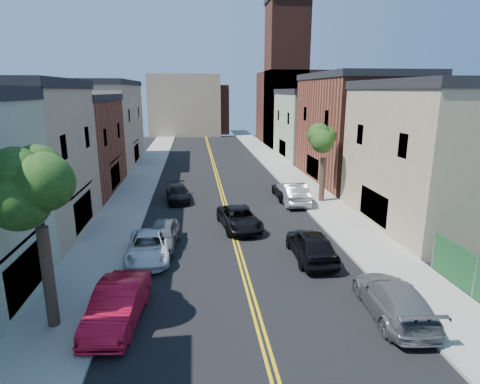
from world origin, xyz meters
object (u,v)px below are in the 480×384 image
object	(u,v)px
silver_car_right	(293,193)
dark_car_right_far	(288,190)
grey_car_left	(162,235)
red_sedan	(118,304)
black_car_left	(178,193)
black_car_right	(311,245)
black_suv_lane	(239,218)
white_pickup	(149,247)
grey_car_right	(393,299)

from	to	relation	value
silver_car_right	dark_car_right_far	xyz separation A→B (m)	(0.00, 1.66, -0.21)
grey_car_left	dark_car_right_far	xyz separation A→B (m)	(9.85, 10.02, -0.11)
red_sedan	black_car_left	size ratio (longest dim) A/B	1.08
black_car_left	black_car_right	world-z (taller)	black_car_right
black_car_left	dark_car_right_far	world-z (taller)	dark_car_right_far
dark_car_right_far	black_suv_lane	bearing A→B (deg)	55.42
white_pickup	black_car_left	xyz separation A→B (m)	(1.15, 11.59, -0.04)
grey_car_left	grey_car_right	world-z (taller)	grey_car_left
black_car_left	red_sedan	bearing A→B (deg)	-101.19
black_suv_lane	black_car_right	bearing A→B (deg)	-65.50
white_pickup	black_car_right	world-z (taller)	black_car_right
black_car_right	dark_car_right_far	world-z (taller)	black_car_right
black_car_right	dark_car_right_far	size ratio (longest dim) A/B	1.05
red_sedan	grey_car_right	size ratio (longest dim) A/B	0.94
grey_car_left	grey_car_right	bearing A→B (deg)	-36.28
black_car_left	grey_car_right	xyz separation A→B (m)	(9.30, -18.49, 0.10)
grey_car_left	silver_car_right	xyz separation A→B (m)	(9.85, 8.36, 0.10)
black_car_left	black_suv_lane	xyz separation A→B (m)	(4.30, -7.33, 0.05)
dark_car_right_far	black_suv_lane	xyz separation A→B (m)	(-5.00, -7.25, 0.05)
black_car_right	dark_car_right_far	xyz separation A→B (m)	(1.70, 12.60, -0.18)
grey_car_right	dark_car_right_far	world-z (taller)	grey_car_right
silver_car_right	dark_car_right_far	world-z (taller)	silver_car_right
grey_car_left	black_suv_lane	xyz separation A→B (m)	(4.85, 2.78, -0.06)
red_sedan	grey_car_right	distance (m)	11.01
black_car_right	grey_car_right	bearing A→B (deg)	106.76
silver_car_right	black_suv_lane	bearing A→B (deg)	48.76
white_pickup	grey_car_left	world-z (taller)	grey_car_left
silver_car_right	dark_car_right_far	bearing A→B (deg)	-89.41
black_car_left	silver_car_right	distance (m)	9.46
grey_car_right	grey_car_left	bearing A→B (deg)	-36.32
white_pickup	black_car_right	size ratio (longest dim) A/B	1.01
grey_car_right	silver_car_right	bearing A→B (deg)	-85.89
grey_car_left	black_car_right	xyz separation A→B (m)	(8.15, -2.58, 0.07)
grey_car_left	grey_car_right	distance (m)	12.94
grey_car_right	black_car_right	size ratio (longest dim) A/B	1.05
red_sedan	silver_car_right	xyz separation A→B (m)	(10.98, 15.98, 0.06)
black_suv_lane	white_pickup	bearing A→B (deg)	-149.12
grey_car_left	black_car_right	bearing A→B (deg)	-13.44
white_pickup	silver_car_right	xyz separation A→B (m)	(10.45, 9.84, 0.17)
white_pickup	grey_car_left	bearing A→B (deg)	65.90
black_car_left	dark_car_right_far	xyz separation A→B (m)	(9.30, -0.08, 0.00)
white_pickup	grey_car_right	world-z (taller)	grey_car_right
black_car_left	black_car_right	distance (m)	14.79
grey_car_left	black_car_right	world-z (taller)	black_car_right
silver_car_right	dark_car_right_far	distance (m)	1.67
grey_car_left	black_car_left	size ratio (longest dim) A/B	1.00
red_sedan	grey_car_right	xyz separation A→B (m)	(10.98, -0.77, -0.05)
silver_car_right	grey_car_left	bearing A→B (deg)	40.92
white_pickup	dark_car_right_far	bearing A→B (deg)	45.64
white_pickup	black_car_left	size ratio (longest dim) A/B	1.11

